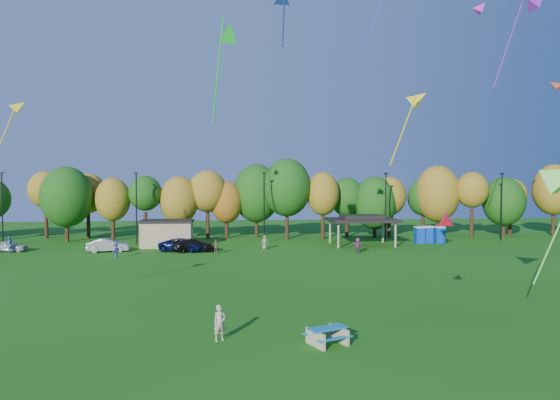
{
  "coord_description": "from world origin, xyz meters",
  "views": [
    {
      "loc": [
        -2.2,
        -23.67,
        7.8
      ],
      "look_at": [
        0.71,
        6.0,
        6.76
      ],
      "focal_mm": 32.0,
      "sensor_mm": 36.0,
      "label": 1
    }
  ],
  "objects": [
    {
      "name": "ground",
      "position": [
        0.0,
        0.0,
        0.0
      ],
      "size": [
        160.0,
        160.0,
        0.0
      ],
      "primitive_type": "plane",
      "color": "#19600F",
      "rests_on": "ground"
    },
    {
      "name": "car_a",
      "position": [
        -27.1,
        35.1,
        0.63
      ],
      "size": [
        3.7,
        1.54,
        1.25
      ],
      "primitive_type": "imported",
      "rotation": [
        0.0,
        0.0,
        1.55
      ],
      "color": "#BDBDBD",
      "rests_on": "ground"
    },
    {
      "name": "picnic_table",
      "position": [
        2.39,
        -0.24,
        0.48
      ],
      "size": [
        2.38,
        2.22,
        0.83
      ],
      "rotation": [
        0.0,
        0.0,
        0.42
      ],
      "color": "tan",
      "rests_on": "ground"
    },
    {
      "name": "kite_13",
      "position": [
        10.62,
        9.58,
        13.49
      ],
      "size": [
        3.26,
        2.09,
        5.51
      ],
      "color": "yellow"
    },
    {
      "name": "lamp_posts",
      "position": [
        2.0,
        40.0,
        4.9
      ],
      "size": [
        64.5,
        0.25,
        9.09
      ],
      "color": "black",
      "rests_on": "ground"
    },
    {
      "name": "kite_15",
      "position": [
        -19.71,
        19.88,
        14.06
      ],
      "size": [
        3.27,
        1.63,
        5.43
      ],
      "color": "yellow"
    },
    {
      "name": "far_person_4",
      "position": [
        -26.76,
        34.04,
        0.93
      ],
      "size": [
        1.09,
        1.14,
        1.86
      ],
      "primitive_type": "imported",
      "rotation": [
        0.0,
        0.0,
        4.11
      ],
      "color": "#537BB7",
      "rests_on": "ground"
    },
    {
      "name": "kite_6",
      "position": [
        23.98,
        17.3,
        23.23
      ],
      "size": [
        4.92,
        1.85,
        8.43
      ],
      "color": "purple"
    },
    {
      "name": "far_person_3",
      "position": [
        -3.87,
        30.92,
        0.79
      ],
      "size": [
        0.97,
        0.52,
        1.57
      ],
      "primitive_type": "imported",
      "rotation": [
        0.0,
        0.0,
        3.3
      ],
      "color": "olive",
      "rests_on": "ground"
    },
    {
      "name": "kite_11",
      "position": [
        18.23,
        15.79,
        22.15
      ],
      "size": [
        1.58,
        1.31,
        1.37
      ],
      "color": "#E025B2"
    },
    {
      "name": "pavilion",
      "position": [
        14.0,
        37.0,
        3.23
      ],
      "size": [
        8.2,
        6.2,
        3.77
      ],
      "color": "tan",
      "rests_on": "ground"
    },
    {
      "name": "utility_building",
      "position": [
        -10.0,
        38.0,
        1.64
      ],
      "size": [
        6.3,
        4.3,
        3.25
      ],
      "color": "tan",
      "rests_on": "ground"
    },
    {
      "name": "car_c",
      "position": [
        -7.67,
        33.47,
        0.74
      ],
      "size": [
        5.81,
        3.93,
        1.48
      ],
      "primitive_type": "imported",
      "rotation": [
        0.0,
        0.0,
        1.27
      ],
      "color": "#0B1244",
      "rests_on": "ground"
    },
    {
      "name": "kite_2",
      "position": [
        -2.36,
        11.96,
        18.38
      ],
      "size": [
        2.19,
        4.37,
        7.45
      ],
      "color": "#1CD92D"
    },
    {
      "name": "far_person_1",
      "position": [
        11.76,
        30.25,
        0.87
      ],
      "size": [
        1.67,
        1.17,
        1.73
      ],
      "primitive_type": "imported",
      "rotation": [
        0.0,
        0.0,
        5.82
      ],
      "color": "#883974",
      "rests_on": "ground"
    },
    {
      "name": "porta_potties",
      "position": [
        23.14,
        38.12,
        1.1
      ],
      "size": [
        3.75,
        1.83,
        2.18
      ],
      "color": "#0D3EB2",
      "rests_on": "ground"
    },
    {
      "name": "far_person_2",
      "position": [
        -14.11,
        29.06,
        0.82
      ],
      "size": [
        0.97,
        1.22,
        1.65
      ],
      "primitive_type": "imported",
      "rotation": [
        0.0,
        0.0,
        4.32
      ],
      "color": "#47489D",
      "rests_on": "ground"
    },
    {
      "name": "tree_line",
      "position": [
        -1.03,
        45.51,
        5.91
      ],
      "size": [
        93.57,
        10.55,
        11.15
      ],
      "color": "black",
      "rests_on": "ground"
    },
    {
      "name": "car_b",
      "position": [
        -16.01,
        33.82,
        0.75
      ],
      "size": [
        4.71,
        2.19,
        1.5
      ],
      "primitive_type": "imported",
      "rotation": [
        0.0,
        0.0,
        1.71
      ],
      "color": "#A0A1A6",
      "rests_on": "ground"
    },
    {
      "name": "kite_flyer",
      "position": [
        -2.78,
        0.86,
        0.89
      ],
      "size": [
        0.77,
        0.66,
        1.78
      ],
      "primitive_type": "imported",
      "rotation": [
        0.0,
        0.0,
        0.45
      ],
      "color": "#D1AD9C",
      "rests_on": "ground"
    },
    {
      "name": "kite_8",
      "position": [
        9.37,
        2.22,
        5.92
      ],
      "size": [
        1.34,
        1.5,
        1.24
      ],
      "color": "#FF0E2E"
    },
    {
      "name": "car_d",
      "position": [
        -6.31,
        32.98,
        0.74
      ],
      "size": [
        5.31,
        2.7,
        1.48
      ],
      "primitive_type": "imported",
      "rotation": [
        0.0,
        0.0,
        1.7
      ],
      "color": "black",
      "rests_on": "ground"
    },
    {
      "name": "far_person_0",
      "position": [
        1.69,
        34.43,
        0.82
      ],
      "size": [
        0.84,
        0.58,
        1.64
      ],
      "primitive_type": "imported",
      "rotation": [
        0.0,
        0.0,
        6.21
      ],
      "color": "gray",
      "rests_on": "ground"
    },
    {
      "name": "kite_5",
      "position": [
        30.02,
        23.59,
        17.57
      ],
      "size": [
        1.79,
        1.69,
        1.44
      ],
      "color": "red"
    }
  ]
}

